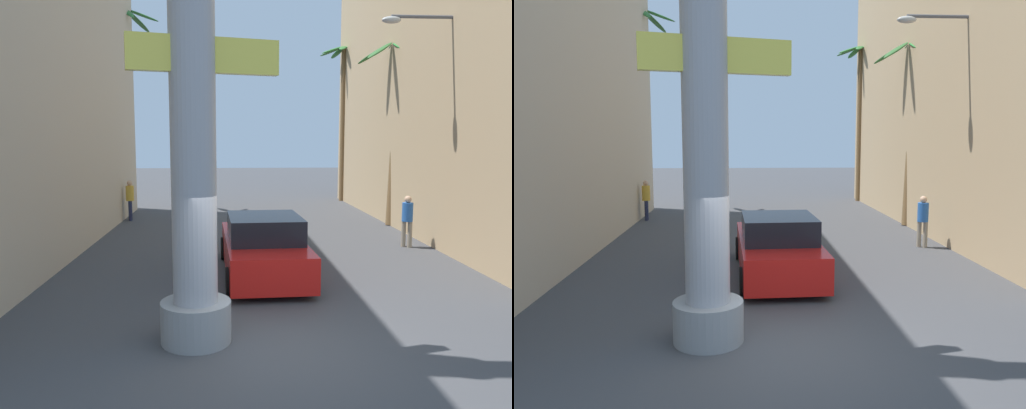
# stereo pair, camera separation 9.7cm
# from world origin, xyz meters

# --- Properties ---
(ground_plane) EXTENTS (85.88, 85.88, 0.00)m
(ground_plane) POSITION_xyz_m (0.00, 10.00, 0.00)
(ground_plane) COLOR #424244
(building_right) EXTENTS (7.40, 19.54, 11.73)m
(building_right) POSITION_xyz_m (9.47, 11.43, 5.88)
(building_right) COLOR tan
(building_right) RESTS_ON ground
(neon_sign_pole) EXTENTS (2.78, 1.19, 9.28)m
(neon_sign_pole) POSITION_xyz_m (-1.21, 0.48, 4.15)
(neon_sign_pole) COLOR #9E9EA3
(neon_sign_pole) RESTS_ON ground
(street_lamp) EXTENTS (2.24, 0.28, 7.04)m
(street_lamp) POSITION_xyz_m (5.60, 6.82, 4.24)
(street_lamp) COLOR #59595E
(street_lamp) RESTS_ON ground
(car_lead) EXTENTS (2.17, 4.91, 1.56)m
(car_lead) POSITION_xyz_m (0.23, 4.60, 0.70)
(car_lead) COLOR black
(car_lead) RESTS_ON ground
(palm_tree_mid_right) EXTENTS (2.73, 2.92, 7.23)m
(palm_tree_mid_right) POSITION_xyz_m (6.03, 11.93, 4.21)
(palm_tree_mid_right) COLOR brown
(palm_tree_mid_right) RESTS_ON ground
(palm_tree_far_right) EXTENTS (2.67, 2.64, 8.47)m
(palm_tree_far_right) POSITION_xyz_m (5.78, 19.82, 5.49)
(palm_tree_far_right) COLOR brown
(palm_tree_far_right) RESTS_ON ground
(palm_tree_far_left) EXTENTS (3.34, 3.41, 9.63)m
(palm_tree_far_left) POSITION_xyz_m (-5.72, 17.06, 6.09)
(palm_tree_far_left) COLOR brown
(palm_tree_far_left) RESTS_ON ground
(pedestrian_mid_right) EXTENTS (0.48, 0.48, 1.65)m
(pedestrian_mid_right) POSITION_xyz_m (5.05, 7.62, 0.96)
(pedestrian_mid_right) COLOR gray
(pedestrian_mid_right) RESTS_ON ground
(pedestrian_far_left) EXTENTS (0.37, 0.37, 1.69)m
(pedestrian_far_left) POSITION_xyz_m (-4.75, 13.53, 0.99)
(pedestrian_far_left) COLOR #1E233F
(pedestrian_far_left) RESTS_ON ground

